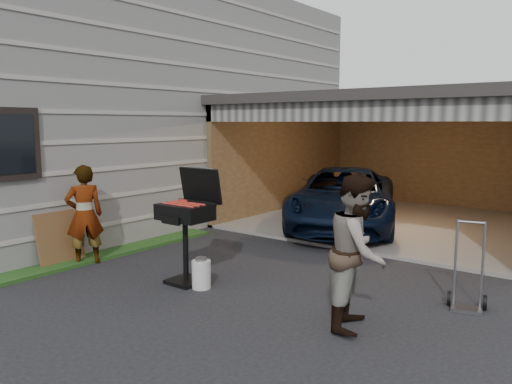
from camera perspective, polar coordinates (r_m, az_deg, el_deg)
ground at (r=7.13m, az=-10.20°, el=-11.18°), size 80.00×80.00×0.00m
house at (r=13.93m, az=-14.99°, el=9.43°), size 7.00×11.00×5.50m
groundcover_strip at (r=8.39m, az=-25.97°, el=-8.73°), size 0.50×8.00×0.06m
garage at (r=12.08m, az=16.96°, el=5.45°), size 6.80×6.30×2.90m
minivan at (r=11.06m, az=10.02°, el=-0.95°), size 3.74×5.03×1.27m
woman at (r=8.64m, az=-19.02°, el=-2.49°), size 0.60×0.71×1.65m
man at (r=5.77m, az=11.55°, el=-6.69°), size 0.87×1.00×1.76m
bbq_grill at (r=7.25m, az=-7.89°, el=-2.71°), size 0.75×0.66×1.66m
propane_tank at (r=7.16m, az=-6.26°, el=-9.34°), size 0.31×0.31×0.40m
plywood_panel at (r=8.82m, az=-21.49°, el=-4.95°), size 0.22×0.80×0.88m
hand_truck at (r=6.89m, az=23.00°, el=-10.50°), size 0.49×0.43×1.13m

